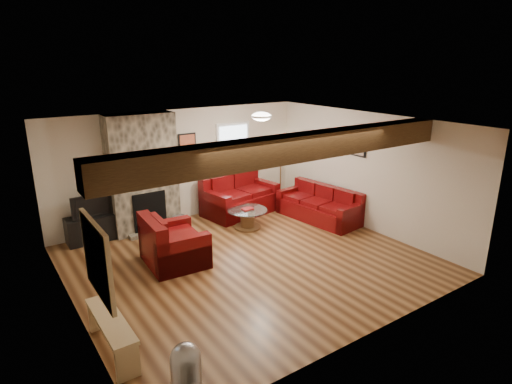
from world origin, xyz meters
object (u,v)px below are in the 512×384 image
(armchair_red, at_px, (174,240))
(television, at_px, (91,205))
(sofa_three, at_px, (319,204))
(tv_cabinet, at_px, (94,228))
(floor_lamp, at_px, (281,150))
(coffee_table, at_px, (248,219))
(loveseat, at_px, (240,195))

(armchair_red, height_order, television, television)
(sofa_three, distance_m, tv_cabinet, 4.86)
(sofa_three, xyz_separation_m, television, (-4.57, 1.67, 0.38))
(sofa_three, distance_m, floor_lamp, 1.94)
(coffee_table, bearing_deg, armchair_red, -161.84)
(loveseat, xyz_separation_m, tv_cabinet, (-3.32, 0.30, -0.19))
(tv_cabinet, relative_size, floor_lamp, 0.69)
(television, xyz_separation_m, floor_lamp, (4.76, 0.02, 0.55))
(armchair_red, xyz_separation_m, floor_lamp, (3.83, 1.87, 0.86))
(coffee_table, xyz_separation_m, tv_cabinet, (-2.94, 1.19, 0.05))
(floor_lamp, bearing_deg, armchair_red, -154.03)
(armchair_red, bearing_deg, coffee_table, -68.09)
(loveseat, xyz_separation_m, armchair_red, (-2.38, -1.55, -0.01))
(sofa_three, xyz_separation_m, armchair_red, (-3.63, -0.18, 0.07))
(coffee_table, distance_m, tv_cabinet, 3.17)
(loveseat, xyz_separation_m, television, (-3.32, 0.30, 0.30))
(armchair_red, height_order, floor_lamp, floor_lamp)
(armchair_red, bearing_deg, sofa_three, -83.45)
(sofa_three, height_order, coffee_table, sofa_three)
(sofa_three, bearing_deg, tv_cabinet, -117.29)
(armchair_red, bearing_deg, loveseat, -53.28)
(loveseat, height_order, television, television)
(coffee_table, bearing_deg, television, 157.94)
(sofa_three, relative_size, television, 2.44)
(loveseat, height_order, coffee_table, loveseat)
(loveseat, bearing_deg, coffee_table, -122.39)
(sofa_three, height_order, tv_cabinet, sofa_three)
(loveseat, distance_m, television, 3.34)
(armchair_red, relative_size, floor_lamp, 0.73)
(tv_cabinet, bearing_deg, armchair_red, -63.22)
(sofa_three, height_order, floor_lamp, floor_lamp)
(armchair_red, distance_m, tv_cabinet, 2.08)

